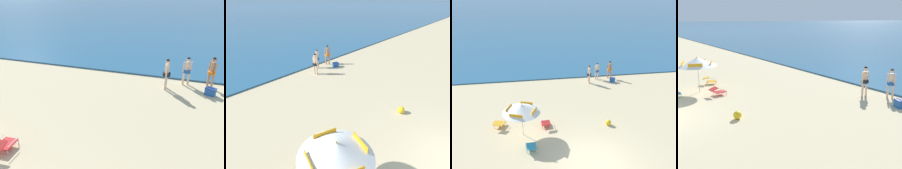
{
  "view_description": "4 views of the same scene",
  "coord_description": "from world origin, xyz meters",
  "views": [
    {
      "loc": [
        3.12,
        -0.6,
        5.05
      ],
      "look_at": [
        0.17,
        8.34,
        0.82
      ],
      "focal_mm": 34.41,
      "sensor_mm": 36.0,
      "label": 1
    },
    {
      "loc": [
        -6.2,
        0.76,
        5.52
      ],
      "look_at": [
        1.19,
        7.03,
        0.71
      ],
      "focal_mm": 28.31,
      "sensor_mm": 36.0,
      "label": 2
    },
    {
      "loc": [
        -3.11,
        -8.86,
        8.05
      ],
      "look_at": [
        -0.16,
        8.4,
        0.87
      ],
      "focal_mm": 36.98,
      "sensor_mm": 36.0,
      "label": 3
    },
    {
      "loc": [
        11.88,
        -0.75,
        4.22
      ],
      "look_at": [
        0.96,
        6.55,
        0.89
      ],
      "focal_mm": 41.73,
      "sensor_mm": 36.0,
      "label": 4
    }
  ],
  "objects": [
    {
      "name": "person_standing_beside",
      "position": [
        4.86,
        11.38,
        1.01
      ],
      "size": [
        0.43,
        0.43,
        1.74
      ],
      "color": "tan",
      "rests_on": "ground"
    },
    {
      "name": "person_wading_in",
      "position": [
        3.58,
        11.38,
        0.94
      ],
      "size": [
        0.47,
        0.4,
        1.63
      ],
      "color": "beige",
      "rests_on": "ground"
    },
    {
      "name": "person_standing_near_shore",
      "position": [
        2.54,
        10.49,
        0.98
      ],
      "size": [
        0.41,
        0.5,
        1.69
      ],
      "color": "beige",
      "rests_on": "ground"
    },
    {
      "name": "cooler_box",
      "position": [
        4.83,
        10.39,
        0.2
      ],
      "size": [
        0.6,
        0.53,
        0.43
      ],
      "color": "#1E56A8",
      "rests_on": "ground"
    },
    {
      "name": "lounge_chair_under_umbrella",
      "position": [
        -2.14,
        3.7,
        0.28
      ],
      "size": [
        0.62,
        0.91,
        0.5
      ],
      "color": "red",
      "rests_on": "ground"
    }
  ]
}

